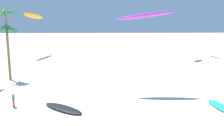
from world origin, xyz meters
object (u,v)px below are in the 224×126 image
(flying_kite_1, at_px, (34,16))
(grounded_kite_3, at_px, (221,107))
(flying_kite_2, at_px, (146,15))
(palm_tree_4, at_px, (6,20))
(person_near_right, at_px, (13,100))
(palm_tree_3, at_px, (7,35))
(grounded_kite_2, at_px, (63,108))

(flying_kite_1, xyz_separation_m, grounded_kite_3, (29.51, -36.36, -9.74))
(flying_kite_1, xyz_separation_m, flying_kite_2, (22.18, -30.47, -0.17))
(palm_tree_4, bearing_deg, grounded_kite_3, -25.41)
(flying_kite_2, bearing_deg, person_near_right, -161.42)
(palm_tree_3, bearing_deg, palm_tree_4, 156.64)
(palm_tree_3, xyz_separation_m, palm_tree_4, (-0.03, 0.01, 2.19))
(palm_tree_4, relative_size, flying_kite_1, 0.98)
(flying_kite_2, distance_m, grounded_kite_3, 13.41)
(palm_tree_4, height_order, grounded_kite_3, palm_tree_4)
(flying_kite_1, bearing_deg, flying_kite_2, -53.95)
(flying_kite_1, height_order, flying_kite_2, flying_kite_1)
(grounded_kite_3, bearing_deg, palm_tree_3, 154.59)
(flying_kite_1, bearing_deg, palm_tree_4, -83.75)
(grounded_kite_2, bearing_deg, flying_kite_2, 31.83)
(flying_kite_2, xyz_separation_m, grounded_kite_3, (7.33, -5.89, -9.57))
(palm_tree_3, height_order, flying_kite_1, flying_kite_1)
(palm_tree_3, relative_size, grounded_kite_3, 1.76)
(palm_tree_3, bearing_deg, flying_kite_1, 96.32)
(palm_tree_3, relative_size, flying_kite_2, 0.80)
(grounded_kite_3, bearing_deg, grounded_kite_2, 179.75)
(palm_tree_4, xyz_separation_m, grounded_kite_3, (26.93, -12.79, -8.93))
(palm_tree_3, distance_m, grounded_kite_3, 30.53)
(grounded_kite_3, bearing_deg, palm_tree_4, 154.59)
(grounded_kite_3, bearing_deg, flying_kite_1, 129.06)
(palm_tree_4, distance_m, person_near_right, 15.23)
(flying_kite_2, bearing_deg, flying_kite_1, 126.05)
(flying_kite_2, xyz_separation_m, grounded_kite_2, (-9.37, -5.82, -9.57))
(grounded_kite_2, bearing_deg, flying_kite_1, 109.44)
(person_near_right, bearing_deg, flying_kite_1, 101.81)
(flying_kite_2, relative_size, grounded_kite_3, 2.20)
(palm_tree_3, xyz_separation_m, grounded_kite_3, (26.90, -12.78, -6.74))
(grounded_kite_2, height_order, person_near_right, person_near_right)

